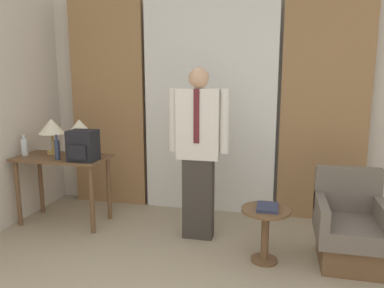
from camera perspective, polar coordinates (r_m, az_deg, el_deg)
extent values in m
cube|color=beige|center=(4.61, 2.92, 6.60)|extent=(10.00, 0.06, 2.70)
cube|color=white|center=(4.49, 2.62, 5.72)|extent=(1.58, 0.06, 2.58)
cube|color=#997047|center=(4.89, -12.71, 5.89)|extent=(0.96, 0.06, 2.58)
cube|color=#997047|center=(4.44, 19.53, 5.07)|extent=(0.96, 0.06, 2.58)
cube|color=brown|center=(4.41, -19.15, -1.99)|extent=(1.01, 0.53, 0.03)
cylinder|color=brown|center=(4.59, -24.98, -6.88)|extent=(0.05, 0.05, 0.74)
cylinder|color=brown|center=(4.12, -15.03, -8.20)|extent=(0.05, 0.05, 0.74)
cylinder|color=brown|center=(4.91, -22.03, -5.56)|extent=(0.05, 0.05, 0.74)
cylinder|color=brown|center=(4.47, -12.54, -6.59)|extent=(0.05, 0.05, 0.74)
cylinder|color=tan|center=(4.58, -20.37, -1.17)|extent=(0.13, 0.13, 0.04)
cylinder|color=tan|center=(4.55, -20.46, 0.28)|extent=(0.02, 0.02, 0.20)
cone|color=beige|center=(4.53, -20.62, 2.57)|extent=(0.30, 0.30, 0.17)
cylinder|color=tan|center=(4.39, -16.57, -1.41)|extent=(0.13, 0.13, 0.04)
cylinder|color=tan|center=(4.37, -16.66, 0.10)|extent=(0.02, 0.02, 0.20)
cone|color=beige|center=(4.34, -16.78, 2.48)|extent=(0.30, 0.30, 0.17)
cylinder|color=#2D3851|center=(4.24, -19.85, -0.85)|extent=(0.06, 0.06, 0.21)
cylinder|color=#2D3851|center=(4.22, -19.97, 0.95)|extent=(0.02, 0.02, 0.06)
cylinder|color=silver|center=(4.60, -24.16, -0.47)|extent=(0.07, 0.07, 0.18)
cylinder|color=silver|center=(4.58, -24.28, 0.99)|extent=(0.03, 0.03, 0.05)
cube|color=black|center=(4.10, -16.25, -0.22)|extent=(0.28, 0.22, 0.32)
cube|color=black|center=(4.00, -17.10, -1.24)|extent=(0.20, 0.03, 0.15)
cube|color=#38332D|center=(3.88, 0.97, -8.27)|extent=(0.31, 0.16, 0.84)
cube|color=silver|center=(3.70, 1.01, 3.06)|extent=(0.42, 0.19, 0.70)
cube|color=#5B1E23|center=(3.59, 0.68, 4.23)|extent=(0.06, 0.01, 0.52)
cylinder|color=silver|center=(3.76, -2.86, 3.70)|extent=(0.09, 0.09, 0.63)
cylinder|color=silver|center=(3.65, 5.00, 3.47)|extent=(0.09, 0.09, 0.63)
sphere|color=tan|center=(3.67, 1.04, 10.05)|extent=(0.20, 0.20, 0.20)
cube|color=brown|center=(3.72, 22.75, -14.89)|extent=(0.50, 0.54, 0.24)
cube|color=#665B51|center=(3.64, 22.99, -12.01)|extent=(0.58, 0.63, 0.16)
cube|color=#665B51|center=(3.80, 22.62, -6.38)|extent=(0.58, 0.10, 0.42)
cube|color=#665B51|center=(3.55, 19.12, -9.43)|extent=(0.08, 0.63, 0.18)
cube|color=#665B51|center=(3.64, 27.15, -9.52)|extent=(0.08, 0.63, 0.18)
cylinder|color=brown|center=(3.62, 10.93, -16.93)|extent=(0.24, 0.24, 0.02)
cylinder|color=brown|center=(3.52, 11.06, -13.67)|extent=(0.07, 0.07, 0.48)
cylinder|color=brown|center=(3.42, 11.21, -9.85)|extent=(0.44, 0.44, 0.03)
cube|color=#2D334C|center=(3.41, 11.43, -9.43)|extent=(0.19, 0.24, 0.03)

